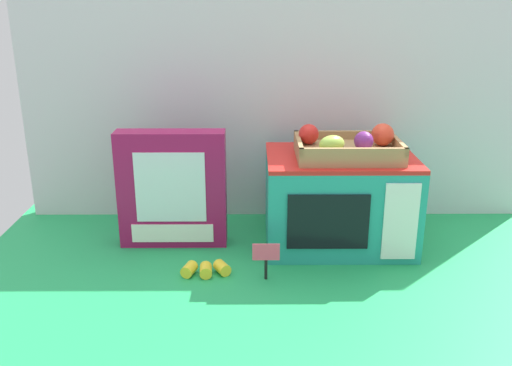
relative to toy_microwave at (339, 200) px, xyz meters
name	(u,v)px	position (x,y,z in m)	size (l,w,h in m)	color
ground_plane	(280,241)	(-0.17, 0.01, -0.13)	(1.70, 1.70, 0.00)	#219E54
display_back_panel	(278,108)	(-0.17, 0.24, 0.22)	(1.61, 0.03, 0.71)	silver
toy_microwave	(339,200)	(0.00, 0.00, 0.00)	(0.42, 0.30, 0.27)	teal
food_groups_crate	(348,147)	(0.01, -0.02, 0.16)	(0.28, 0.20, 0.09)	#A37F51
cookie_set_box	(172,189)	(-0.48, 0.00, 0.04)	(0.31, 0.07, 0.34)	#99144C
price_sign	(266,256)	(-0.22, -0.22, -0.07)	(0.07, 0.01, 0.10)	black
loose_toy_banana	(206,269)	(-0.37, -0.20, -0.12)	(0.13, 0.06, 0.03)	yellow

